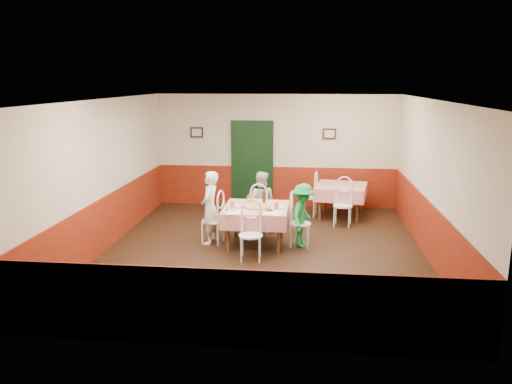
# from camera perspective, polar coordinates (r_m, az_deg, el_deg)

# --- Properties ---
(floor) EXTENTS (7.00, 7.00, 0.00)m
(floor) POSITION_cam_1_polar(r_m,az_deg,el_deg) (9.43, 0.83, -6.74)
(floor) COLOR black
(floor) RESTS_ON ground
(ceiling) EXTENTS (7.00, 7.00, 0.00)m
(ceiling) POSITION_cam_1_polar(r_m,az_deg,el_deg) (8.90, 0.89, 10.51)
(ceiling) COLOR white
(ceiling) RESTS_ON back_wall
(back_wall) EXTENTS (6.00, 0.10, 2.80)m
(back_wall) POSITION_cam_1_polar(r_m,az_deg,el_deg) (12.51, 2.32, 4.70)
(back_wall) COLOR beige
(back_wall) RESTS_ON ground
(front_wall) EXTENTS (6.00, 0.10, 2.80)m
(front_wall) POSITION_cam_1_polar(r_m,az_deg,el_deg) (5.69, -2.36, -5.12)
(front_wall) COLOR beige
(front_wall) RESTS_ON ground
(left_wall) EXTENTS (0.10, 7.00, 2.80)m
(left_wall) POSITION_cam_1_polar(r_m,az_deg,el_deg) (9.80, -16.90, 1.92)
(left_wall) COLOR beige
(left_wall) RESTS_ON ground
(right_wall) EXTENTS (0.10, 7.00, 2.80)m
(right_wall) POSITION_cam_1_polar(r_m,az_deg,el_deg) (9.29, 19.62, 1.17)
(right_wall) COLOR beige
(right_wall) RESTS_ON ground
(wainscot_back) EXTENTS (6.00, 0.03, 1.00)m
(wainscot_back) POSITION_cam_1_polar(r_m,az_deg,el_deg) (12.65, 2.28, 0.65)
(wainscot_back) COLOR maroon
(wainscot_back) RESTS_ON ground
(wainscot_front) EXTENTS (6.00, 0.03, 1.00)m
(wainscot_front) POSITION_cam_1_polar(r_m,az_deg,el_deg) (6.04, -2.26, -13.22)
(wainscot_front) COLOR maroon
(wainscot_front) RESTS_ON ground
(wainscot_left) EXTENTS (0.03, 7.00, 1.00)m
(wainscot_left) POSITION_cam_1_polar(r_m,az_deg,el_deg) (9.99, -16.49, -3.15)
(wainscot_left) COLOR maroon
(wainscot_left) RESTS_ON ground
(wainscot_right) EXTENTS (0.03, 7.00, 1.00)m
(wainscot_right) POSITION_cam_1_polar(r_m,az_deg,el_deg) (9.50, 19.13, -4.16)
(wainscot_right) COLOR maroon
(wainscot_right) RESTS_ON ground
(door) EXTENTS (0.96, 0.06, 2.10)m
(door) POSITION_cam_1_polar(r_m,az_deg,el_deg) (12.56, -0.44, 3.13)
(door) COLOR black
(door) RESTS_ON ground
(picture_left) EXTENTS (0.32, 0.03, 0.26)m
(picture_left) POSITION_cam_1_polar(r_m,az_deg,el_deg) (12.69, -6.78, 6.79)
(picture_left) COLOR black
(picture_left) RESTS_ON back_wall
(picture_right) EXTENTS (0.32, 0.03, 0.26)m
(picture_right) POSITION_cam_1_polar(r_m,az_deg,el_deg) (12.39, 8.38, 6.60)
(picture_right) COLOR black
(picture_right) RESTS_ON back_wall
(thermostat) EXTENTS (0.10, 0.03, 0.10)m
(thermostat) POSITION_cam_1_polar(r_m,az_deg,el_deg) (12.71, -6.30, 5.22)
(thermostat) COLOR white
(thermostat) RESTS_ON back_wall
(main_table) EXTENTS (1.22, 1.22, 0.77)m
(main_table) POSITION_cam_1_polar(r_m,az_deg,el_deg) (9.67, 0.00, -3.90)
(main_table) COLOR red
(main_table) RESTS_ON ground
(second_table) EXTENTS (1.29, 1.29, 0.77)m
(second_table) POSITION_cam_1_polar(r_m,az_deg,el_deg) (11.80, 9.64, -1.03)
(second_table) COLOR red
(second_table) RESTS_ON ground
(chair_left) EXTENTS (0.49, 0.49, 0.90)m
(chair_left) POSITION_cam_1_polar(r_m,az_deg,el_deg) (9.78, -4.96, -3.31)
(chair_left) COLOR white
(chair_left) RESTS_ON ground
(chair_right) EXTENTS (0.45, 0.45, 0.90)m
(chair_right) POSITION_cam_1_polar(r_m,az_deg,el_deg) (9.60, 5.06, -3.62)
(chair_right) COLOR white
(chair_right) RESTS_ON ground
(chair_far) EXTENTS (0.46, 0.46, 0.90)m
(chair_far) POSITION_cam_1_polar(r_m,az_deg,el_deg) (10.47, 0.51, -2.19)
(chair_far) COLOR white
(chair_far) RESTS_ON ground
(chair_near) EXTENTS (0.45, 0.45, 0.90)m
(chair_near) POSITION_cam_1_polar(r_m,az_deg,el_deg) (8.85, -0.61, -5.00)
(chair_near) COLOR white
(chair_near) RESTS_ON ground
(chair_second_a) EXTENTS (0.49, 0.49, 0.90)m
(chair_second_a) POSITION_cam_1_polar(r_m,az_deg,el_deg) (11.76, 6.01, -0.59)
(chair_second_a) COLOR white
(chair_second_a) RESTS_ON ground
(chair_second_b) EXTENTS (0.49, 0.49, 0.90)m
(chair_second_b) POSITION_cam_1_polar(r_m,az_deg,el_deg) (11.06, 9.88, -1.57)
(chair_second_b) COLOR white
(chair_second_b) RESTS_ON ground
(pizza) EXTENTS (0.47, 0.47, 0.03)m
(pizza) POSITION_cam_1_polar(r_m,az_deg,el_deg) (9.50, 0.11, -1.71)
(pizza) COLOR #B74723
(pizza) RESTS_ON main_table
(plate_left) EXTENTS (0.25, 0.25, 0.01)m
(plate_left) POSITION_cam_1_polar(r_m,az_deg,el_deg) (9.61, -2.50, -1.60)
(plate_left) COLOR white
(plate_left) RESTS_ON main_table
(plate_right) EXTENTS (0.25, 0.25, 0.01)m
(plate_right) POSITION_cam_1_polar(r_m,az_deg,el_deg) (9.51, 2.54, -1.76)
(plate_right) COLOR white
(plate_right) RESTS_ON main_table
(plate_far) EXTENTS (0.25, 0.25, 0.01)m
(plate_far) POSITION_cam_1_polar(r_m,az_deg,el_deg) (10.00, 0.28, -1.02)
(plate_far) COLOR white
(plate_far) RESTS_ON main_table
(glass_a) EXTENTS (0.08, 0.08, 0.15)m
(glass_a) POSITION_cam_1_polar(r_m,az_deg,el_deg) (9.36, -2.71, -1.56)
(glass_a) COLOR #BF7219
(glass_a) RESTS_ON main_table
(glass_b) EXTENTS (0.08, 0.08, 0.14)m
(glass_b) POSITION_cam_1_polar(r_m,az_deg,el_deg) (9.33, 2.33, -1.64)
(glass_b) COLOR #BF7219
(glass_b) RESTS_ON main_table
(glass_c) EXTENTS (0.08, 0.08, 0.14)m
(glass_c) POSITION_cam_1_polar(r_m,az_deg,el_deg) (9.98, -0.64, -0.66)
(glass_c) COLOR #BF7219
(glass_c) RESTS_ON main_table
(beer_bottle) EXTENTS (0.07, 0.07, 0.25)m
(beer_bottle) POSITION_cam_1_polar(r_m,az_deg,el_deg) (9.90, 0.92, -0.48)
(beer_bottle) COLOR #381C0A
(beer_bottle) RESTS_ON main_table
(shaker_a) EXTENTS (0.04, 0.04, 0.09)m
(shaker_a) POSITION_cam_1_polar(r_m,az_deg,el_deg) (9.22, -2.72, -1.98)
(shaker_a) COLOR silver
(shaker_a) RESTS_ON main_table
(shaker_b) EXTENTS (0.04, 0.04, 0.09)m
(shaker_b) POSITION_cam_1_polar(r_m,az_deg,el_deg) (9.18, -2.48, -2.04)
(shaker_b) COLOR silver
(shaker_b) RESTS_ON main_table
(shaker_c) EXTENTS (0.04, 0.04, 0.09)m
(shaker_c) POSITION_cam_1_polar(r_m,az_deg,el_deg) (9.25, -3.27, -1.93)
(shaker_c) COLOR #B23319
(shaker_c) RESTS_ON main_table
(menu_left) EXTENTS (0.35, 0.44, 0.00)m
(menu_left) POSITION_cam_1_polar(r_m,az_deg,el_deg) (9.21, -2.41, -2.28)
(menu_left) COLOR white
(menu_left) RESTS_ON main_table
(menu_right) EXTENTS (0.38, 0.45, 0.00)m
(menu_right) POSITION_cam_1_polar(r_m,az_deg,el_deg) (9.17, 2.05, -2.34)
(menu_right) COLOR white
(menu_right) RESTS_ON main_table
(wallet) EXTENTS (0.11, 0.09, 0.02)m
(wallet) POSITION_cam_1_polar(r_m,az_deg,el_deg) (9.27, 1.58, -2.11)
(wallet) COLOR black
(wallet) RESTS_ON main_table
(diner_left) EXTENTS (0.41, 0.56, 1.43)m
(diner_left) POSITION_cam_1_polar(r_m,az_deg,el_deg) (9.72, -5.28, -1.80)
(diner_left) COLOR gray
(diner_left) RESTS_ON ground
(diner_far) EXTENTS (0.69, 0.57, 1.28)m
(diner_far) POSITION_cam_1_polar(r_m,az_deg,el_deg) (10.47, 0.54, -1.10)
(diner_far) COLOR gray
(diner_far) RESTS_ON ground
(diner_right) EXTENTS (0.64, 0.88, 1.23)m
(diner_right) POSITION_cam_1_polar(r_m,az_deg,el_deg) (9.56, 5.38, -2.68)
(diner_right) COLOR gray
(diner_right) RESTS_ON ground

